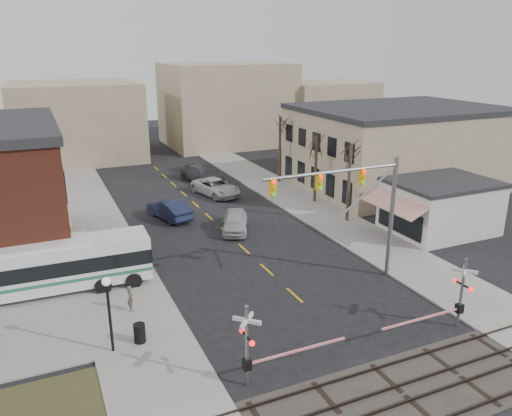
{
  "coord_description": "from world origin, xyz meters",
  "views": [
    {
      "loc": [
        -13.27,
        -21.91,
        14.51
      ],
      "look_at": [
        0.49,
        8.87,
        3.5
      ],
      "focal_mm": 35.0,
      "sensor_mm": 36.0,
      "label": 1
    }
  ],
  "objects_px": {
    "rr_crossing_east": "(455,295)",
    "street_lamp": "(108,298)",
    "traffic_signal_mast": "(359,197)",
    "pedestrian_far": "(103,269)",
    "car_a": "(235,221)",
    "car_b": "(169,209)",
    "car_d": "(202,174)",
    "rr_crossing_west": "(256,345)",
    "car_c": "(216,187)",
    "pedestrian_near": "(130,298)",
    "transit_bus": "(46,267)",
    "trash_bin": "(140,333)"
  },
  "relations": [
    {
      "from": "rr_crossing_west",
      "to": "street_lamp",
      "type": "bearing_deg",
      "value": 137.66
    },
    {
      "from": "rr_crossing_west",
      "to": "car_d",
      "type": "relative_size",
      "value": 0.96
    },
    {
      "from": "car_c",
      "to": "pedestrian_near",
      "type": "distance_m",
      "value": 23.66
    },
    {
      "from": "pedestrian_near",
      "to": "car_c",
      "type": "bearing_deg",
      "value": -36.16
    },
    {
      "from": "trash_bin",
      "to": "car_a",
      "type": "relative_size",
      "value": 0.21
    },
    {
      "from": "traffic_signal_mast",
      "to": "pedestrian_far",
      "type": "bearing_deg",
      "value": 156.05
    },
    {
      "from": "car_b",
      "to": "street_lamp",
      "type": "bearing_deg",
      "value": 51.22
    },
    {
      "from": "rr_crossing_west",
      "to": "rr_crossing_east",
      "type": "xyz_separation_m",
      "value": [
        11.48,
        -0.12,
        0.0
      ]
    },
    {
      "from": "rr_crossing_east",
      "to": "car_d",
      "type": "xyz_separation_m",
      "value": [
        -2.66,
        34.53,
        -1.12
      ]
    },
    {
      "from": "rr_crossing_east",
      "to": "pedestrian_near",
      "type": "bearing_deg",
      "value": 150.35
    },
    {
      "from": "traffic_signal_mast",
      "to": "pedestrian_far",
      "type": "distance_m",
      "value": 16.77
    },
    {
      "from": "rr_crossing_west",
      "to": "rr_crossing_east",
      "type": "distance_m",
      "value": 11.48
    },
    {
      "from": "traffic_signal_mast",
      "to": "car_d",
      "type": "height_order",
      "value": "traffic_signal_mast"
    },
    {
      "from": "traffic_signal_mast",
      "to": "car_b",
      "type": "distance_m",
      "value": 19.24
    },
    {
      "from": "rr_crossing_east",
      "to": "car_a",
      "type": "xyz_separation_m",
      "value": [
        -5.12,
        18.53,
        -1.14
      ]
    },
    {
      "from": "street_lamp",
      "to": "rr_crossing_east",
      "type": "bearing_deg",
      "value": -16.83
    },
    {
      "from": "car_a",
      "to": "pedestrian_near",
      "type": "bearing_deg",
      "value": -112.88
    },
    {
      "from": "traffic_signal_mast",
      "to": "trash_bin",
      "type": "xyz_separation_m",
      "value": [
        -14.01,
        -1.4,
        -5.08
      ]
    },
    {
      "from": "pedestrian_far",
      "to": "car_c",
      "type": "bearing_deg",
      "value": 10.91
    },
    {
      "from": "rr_crossing_east",
      "to": "pedestrian_far",
      "type": "relative_size",
      "value": 3.32
    },
    {
      "from": "pedestrian_far",
      "to": "traffic_signal_mast",
      "type": "bearing_deg",
      "value": -62.75
    },
    {
      "from": "traffic_signal_mast",
      "to": "car_a",
      "type": "bearing_deg",
      "value": 106.67
    },
    {
      "from": "trash_bin",
      "to": "car_a",
      "type": "height_order",
      "value": "car_a"
    },
    {
      "from": "car_c",
      "to": "car_b",
      "type": "bearing_deg",
      "value": -154.76
    },
    {
      "from": "car_c",
      "to": "pedestrian_far",
      "type": "height_order",
      "value": "pedestrian_far"
    },
    {
      "from": "traffic_signal_mast",
      "to": "car_b",
      "type": "xyz_separation_m",
      "value": [
        -7.67,
        16.97,
        -4.85
      ]
    },
    {
      "from": "rr_crossing_east",
      "to": "car_d",
      "type": "relative_size",
      "value": 0.96
    },
    {
      "from": "rr_crossing_east",
      "to": "pedestrian_near",
      "type": "xyz_separation_m",
      "value": [
        -15.41,
        8.77,
        -1.09
      ]
    },
    {
      "from": "transit_bus",
      "to": "rr_crossing_west",
      "type": "xyz_separation_m",
      "value": [
        8.09,
        -13.0,
        0.17
      ]
    },
    {
      "from": "traffic_signal_mast",
      "to": "rr_crossing_east",
      "type": "xyz_separation_m",
      "value": [
        1.59,
        -6.77,
        -3.73
      ]
    },
    {
      "from": "rr_crossing_west",
      "to": "pedestrian_near",
      "type": "xyz_separation_m",
      "value": [
        -3.93,
        8.65,
        -1.09
      ]
    },
    {
      "from": "rr_crossing_east",
      "to": "street_lamp",
      "type": "relative_size",
      "value": 1.4
    },
    {
      "from": "rr_crossing_east",
      "to": "pedestrian_near",
      "type": "height_order",
      "value": "rr_crossing_east"
    },
    {
      "from": "traffic_signal_mast",
      "to": "pedestrian_far",
      "type": "xyz_separation_m",
      "value": [
        -14.7,
        6.53,
        -4.74
      ]
    },
    {
      "from": "rr_crossing_east",
      "to": "car_a",
      "type": "relative_size",
      "value": 1.15
    },
    {
      "from": "trash_bin",
      "to": "traffic_signal_mast",
      "type": "bearing_deg",
      "value": 5.7
    },
    {
      "from": "car_c",
      "to": "pedestrian_far",
      "type": "xyz_separation_m",
      "value": [
        -13.26,
        -15.64,
        0.14
      ]
    },
    {
      "from": "transit_bus",
      "to": "traffic_signal_mast",
      "type": "distance_m",
      "value": 19.46
    },
    {
      "from": "car_b",
      "to": "car_d",
      "type": "relative_size",
      "value": 0.88
    },
    {
      "from": "car_a",
      "to": "car_b",
      "type": "xyz_separation_m",
      "value": [
        -4.14,
        5.2,
        0.02
      ]
    },
    {
      "from": "car_a",
      "to": "pedestrian_far",
      "type": "xyz_separation_m",
      "value": [
        -11.17,
        -5.24,
        0.13
      ]
    },
    {
      "from": "street_lamp",
      "to": "trash_bin",
      "type": "height_order",
      "value": "street_lamp"
    },
    {
      "from": "car_a",
      "to": "pedestrian_far",
      "type": "relative_size",
      "value": 2.9
    },
    {
      "from": "transit_bus",
      "to": "car_a",
      "type": "distance_m",
      "value": 15.46
    },
    {
      "from": "street_lamp",
      "to": "pedestrian_near",
      "type": "relative_size",
      "value": 2.63
    },
    {
      "from": "rr_crossing_west",
      "to": "car_c",
      "type": "distance_m",
      "value": 30.05
    },
    {
      "from": "car_a",
      "to": "rr_crossing_east",
      "type": "bearing_deg",
      "value": -50.94
    },
    {
      "from": "traffic_signal_mast",
      "to": "car_d",
      "type": "bearing_deg",
      "value": 92.2
    },
    {
      "from": "car_d",
      "to": "rr_crossing_east",
      "type": "bearing_deg",
      "value": -108.79
    },
    {
      "from": "street_lamp",
      "to": "car_c",
      "type": "distance_m",
      "value": 27.67
    }
  ]
}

